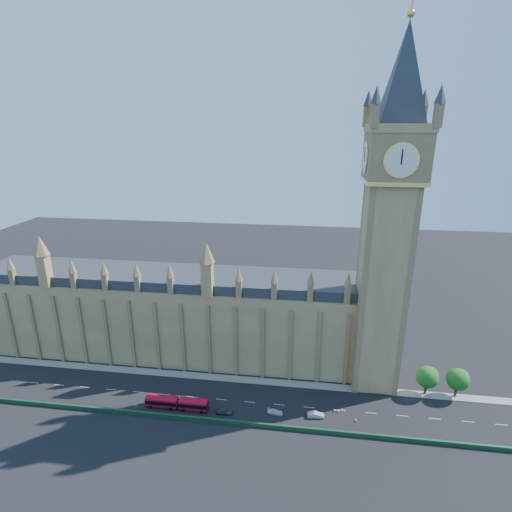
# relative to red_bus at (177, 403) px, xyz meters

# --- Properties ---
(ground) EXTENTS (400.00, 400.00, 0.00)m
(ground) POSITION_rel_red_bus_xyz_m (14.93, 4.92, -1.50)
(ground) COLOR black
(ground) RESTS_ON ground
(palace_westminster) EXTENTS (120.00, 20.00, 28.00)m
(palace_westminster) POSITION_rel_red_bus_xyz_m (-10.07, 26.92, 12.36)
(palace_westminster) COLOR #967448
(palace_westminster) RESTS_ON ground
(elizabeth_tower) EXTENTS (20.59, 20.59, 105.00)m
(elizabeth_tower) POSITION_rel_red_bus_xyz_m (52.93, 18.91, 53.06)
(elizabeth_tower) COLOR #967448
(elizabeth_tower) RESTS_ON ground
(bridge_parapet) EXTENTS (160.00, 0.60, 1.20)m
(bridge_parapet) POSITION_rel_red_bus_xyz_m (14.93, -4.08, -0.90)
(bridge_parapet) COLOR #1E4C2D
(bridge_parapet) RESTS_ON ground
(kerb_north) EXTENTS (160.00, 3.00, 0.16)m
(kerb_north) POSITION_rel_red_bus_xyz_m (14.93, 14.42, -1.42)
(kerb_north) COLOR gray
(kerb_north) RESTS_ON ground
(tree_east_near) EXTENTS (6.00, 6.00, 8.50)m
(tree_east_near) POSITION_rel_red_bus_xyz_m (67.15, 15.00, 4.14)
(tree_east_near) COLOR #382619
(tree_east_near) RESTS_ON ground
(tree_east_far) EXTENTS (6.00, 6.00, 8.50)m
(tree_east_far) POSITION_rel_red_bus_xyz_m (75.15, 15.00, 4.14)
(tree_east_far) COLOR #382619
(tree_east_far) RESTS_ON ground
(red_bus) EXTENTS (16.79, 2.76, 2.85)m
(red_bus) POSITION_rel_red_bus_xyz_m (0.00, 0.00, 0.00)
(red_bus) COLOR red
(red_bus) RESTS_ON ground
(car_grey) EXTENTS (4.31, 1.86, 1.45)m
(car_grey) POSITION_rel_red_bus_xyz_m (12.93, -0.44, -0.78)
(car_grey) COLOR #45484E
(car_grey) RESTS_ON ground
(car_silver) EXTENTS (4.41, 1.86, 1.42)m
(car_silver) POSITION_rel_red_bus_xyz_m (36.60, 1.39, -0.79)
(car_silver) COLOR #B9BBC1
(car_silver) RESTS_ON ground
(car_white) EXTENTS (4.22, 2.12, 1.18)m
(car_white) POSITION_rel_red_bus_xyz_m (26.12, 1.20, -0.91)
(car_white) COLOR white
(car_white) RESTS_ON ground
(cone_a) EXTENTS (0.49, 0.49, 0.73)m
(cone_a) POSITION_rel_red_bus_xyz_m (42.54, 4.02, -1.14)
(cone_a) COLOR black
(cone_a) RESTS_ON ground
(cone_b) EXTENTS (0.61, 0.61, 0.79)m
(cone_b) POSITION_rel_red_bus_xyz_m (41.52, 4.14, -1.11)
(cone_b) COLOR black
(cone_b) RESTS_ON ground
(cone_c) EXTENTS (0.62, 0.62, 0.75)m
(cone_c) POSITION_rel_red_bus_xyz_m (46.71, 1.11, -1.13)
(cone_c) COLOR black
(cone_c) RESTS_ON ground
(cone_d) EXTENTS (0.50, 0.50, 0.67)m
(cone_d) POSITION_rel_red_bus_xyz_m (43.41, 4.65, -1.17)
(cone_d) COLOR black
(cone_d) RESTS_ON ground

